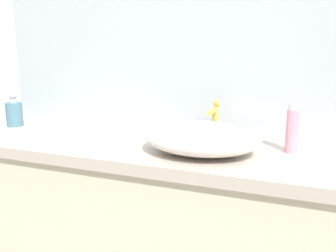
# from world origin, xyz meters

# --- Properties ---
(bathroom_wall_rear) EXTENTS (6.00, 0.06, 2.60)m
(bathroom_wall_rear) POSITION_xyz_m (0.00, 0.73, 1.30)
(bathroom_wall_rear) COLOR silver
(bathroom_wall_rear) RESTS_ON ground
(vanity_counter) EXTENTS (1.78, 0.53, 0.92)m
(vanity_counter) POSITION_xyz_m (-0.08, 0.43, 0.46)
(vanity_counter) COLOR beige
(vanity_counter) RESTS_ON ground
(sink_basin) EXTENTS (0.42, 0.34, 0.11)m
(sink_basin) POSITION_xyz_m (0.21, 0.38, 0.97)
(sink_basin) COLOR silver
(sink_basin) RESTS_ON vanity_counter
(faucet) EXTENTS (0.03, 0.13, 0.16)m
(faucet) POSITION_xyz_m (0.21, 0.56, 1.01)
(faucet) COLOR gold
(faucet) RESTS_ON vanity_counter
(soap_dispenser) EXTENTS (0.08, 0.08, 0.17)m
(soap_dispenser) POSITION_xyz_m (-0.76, 0.48, 0.99)
(soap_dispenser) COLOR teal
(soap_dispenser) RESTS_ON vanity_counter
(lotion_bottle) EXTENTS (0.04, 0.04, 0.18)m
(lotion_bottle) POSITION_xyz_m (0.51, 0.50, 1.00)
(lotion_bottle) COLOR pink
(lotion_bottle) RESTS_ON vanity_counter
(candle_jar) EXTENTS (0.05, 0.05, 0.05)m
(candle_jar) POSITION_xyz_m (-0.34, 0.47, 0.94)
(candle_jar) COLOR silver
(candle_jar) RESTS_ON vanity_counter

